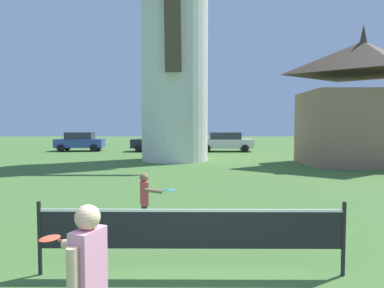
% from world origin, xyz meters
% --- Properties ---
extents(windmill, '(10.27, 4.76, 15.31)m').
position_xyz_m(windmill, '(-1.22, 18.49, 6.83)').
color(windmill, silver).
rests_on(windmill, ground_plane).
extents(tennis_net, '(4.54, 0.06, 1.10)m').
position_xyz_m(tennis_net, '(-0.06, 2.20, 0.68)').
color(tennis_net, black).
rests_on(tennis_net, ground_plane).
extents(player_near, '(0.78, 0.78, 1.52)m').
position_xyz_m(player_near, '(-0.99, 0.24, 0.86)').
color(player_near, slate).
rests_on(player_near, ground_plane).
extents(player_far, '(0.78, 0.40, 1.22)m').
position_xyz_m(player_far, '(-1.04, 4.32, 0.69)').
color(player_far, '#333338').
rests_on(player_far, ground_plane).
extents(parked_car_blue, '(3.96, 2.07, 1.56)m').
position_xyz_m(parked_car_blue, '(-9.52, 25.82, 0.81)').
color(parked_car_blue, '#334C99').
rests_on(parked_car_blue, ground_plane).
extents(parked_car_black, '(4.37, 2.03, 1.56)m').
position_xyz_m(parked_car_black, '(-3.01, 25.45, 0.81)').
color(parked_car_black, '#1E232D').
rests_on(parked_car_black, ground_plane).
extents(parked_car_silver, '(4.50, 1.97, 1.56)m').
position_xyz_m(parked_car_silver, '(2.52, 25.48, 0.81)').
color(parked_car_silver, silver).
rests_on(parked_car_silver, ground_plane).
extents(chapel, '(6.33, 4.66, 7.60)m').
position_xyz_m(chapel, '(9.08, 16.14, 3.28)').
color(chapel, '#937056').
rests_on(chapel, ground_plane).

